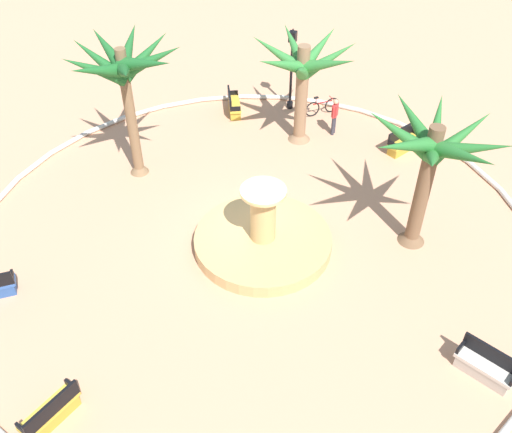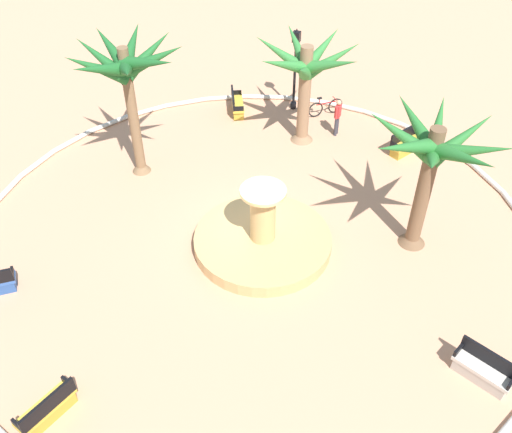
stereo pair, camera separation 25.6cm
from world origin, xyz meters
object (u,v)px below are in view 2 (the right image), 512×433
at_px(palm_tree_by_curb, 126,70).
at_px(bench_north, 406,145).
at_px(bicycle_red_frame, 325,107).
at_px(person_cyclist_helmet, 338,116).
at_px(bench_west, 237,106).
at_px(lamppost, 295,63).
at_px(palm_tree_near_fountain, 306,70).
at_px(palm_tree_mid_plaza, 433,156).
at_px(bench_southwest, 482,371).
at_px(bench_east, 47,410).
at_px(fountain, 263,239).

height_order(palm_tree_by_curb, bench_north, palm_tree_by_curb).
bearing_deg(bicycle_red_frame, person_cyclist_helmet, 120.78).
distance_m(bench_west, lamppost, 3.24).
relative_size(palm_tree_by_curb, person_cyclist_helmet, 3.27).
bearing_deg(bicycle_red_frame, palm_tree_near_fountain, 80.48).
bearing_deg(bench_west, person_cyclist_helmet, 176.67).
xyz_separation_m(palm_tree_mid_plaza, bench_southwest, (-2.52, 4.82, -3.26)).
bearing_deg(bench_east, lamppost, -94.00).
height_order(fountain, palm_tree_mid_plaza, palm_tree_mid_plaza).
xyz_separation_m(bench_southwest, bicycle_red_frame, (7.52, -12.13, 0.04)).
height_order(fountain, person_cyclist_helmet, fountain).
bearing_deg(person_cyclist_helmet, bench_north, 173.75).
bearing_deg(palm_tree_near_fountain, bench_north, -172.60).
bearing_deg(palm_tree_by_curb, palm_tree_mid_plaza, 176.96).
bearing_deg(fountain, bicycle_red_frame, -88.48).
bearing_deg(palm_tree_by_curb, bench_north, -152.94).
distance_m(palm_tree_mid_plaza, lamppost, 9.97).
bearing_deg(person_cyclist_helmet, bench_east, 76.98).
relative_size(palm_tree_mid_plaza, bench_west, 2.90).
distance_m(palm_tree_mid_plaza, person_cyclist_helmet, 7.65).
relative_size(lamppost, person_cyclist_helmet, 2.29).
bearing_deg(bench_north, person_cyclist_helmet, -6.25).
xyz_separation_m(fountain, person_cyclist_helmet, (-0.62, -7.80, 0.60)).
bearing_deg(palm_tree_mid_plaza, palm_tree_near_fountain, -42.62).
height_order(bench_east, bench_west, same).
xyz_separation_m(bench_east, bench_southwest, (-10.28, -4.98, 0.00)).
bearing_deg(palm_tree_by_curb, bicycle_red_frame, -130.63).
distance_m(palm_tree_near_fountain, bicycle_red_frame, 3.71).
relative_size(palm_tree_by_curb, bench_southwest, 3.27).
relative_size(palm_tree_near_fountain, bench_west, 2.76).
bearing_deg(palm_tree_near_fountain, bench_east, 80.93).
bearing_deg(bicycle_red_frame, bench_west, 17.02).
xyz_separation_m(bench_north, bench_southwest, (-3.62, 10.34, 0.00)).
height_order(palm_tree_near_fountain, lamppost, palm_tree_near_fountain).
bearing_deg(bench_east, bicycle_red_frame, -99.13).
bearing_deg(bench_east, palm_tree_by_curb, -73.70).
height_order(palm_tree_mid_plaza, lamppost, palm_tree_mid_plaza).
height_order(bench_east, person_cyclist_helmet, person_cyclist_helmet).
bearing_deg(bench_southwest, palm_tree_near_fountain, -51.01).
bearing_deg(bench_southwest, bench_east, 25.85).
distance_m(bench_north, person_cyclist_helmet, 3.11).
relative_size(palm_tree_near_fountain, lamppost, 1.20).
distance_m(bench_north, lamppost, 6.07).
bearing_deg(bench_west, bench_north, 175.53).
bearing_deg(lamppost, palm_tree_by_curb, 58.15).
distance_m(palm_tree_mid_plaza, bench_southwest, 6.34).
xyz_separation_m(fountain, palm_tree_mid_plaza, (-4.75, -1.94, 3.27)).
bearing_deg(person_cyclist_helmet, bench_west, -3.33).
height_order(palm_tree_mid_plaza, bench_north, palm_tree_mid_plaza).
bearing_deg(bench_east, palm_tree_near_fountain, -99.07).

